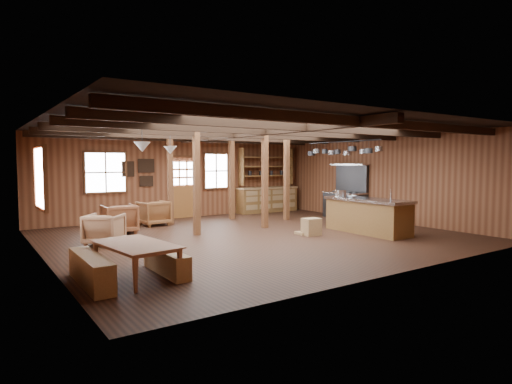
% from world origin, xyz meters
% --- Properties ---
extents(room, '(10.04, 9.04, 2.84)m').
position_xyz_m(room, '(0.00, 0.00, 1.40)').
color(room, black).
rests_on(room, ground).
extents(ceiling_joists, '(9.80, 8.82, 0.18)m').
position_xyz_m(ceiling_joists, '(0.00, 0.18, 2.68)').
color(ceiling_joists, black).
rests_on(ceiling_joists, ceiling).
extents(timber_posts, '(3.95, 2.35, 2.80)m').
position_xyz_m(timber_posts, '(0.52, 2.08, 1.40)').
color(timber_posts, '#462714').
rests_on(timber_posts, floor).
extents(back_door, '(1.02, 0.08, 2.15)m').
position_xyz_m(back_door, '(0.00, 4.45, 0.88)').
color(back_door, brown).
rests_on(back_door, floor).
extents(window_back_left, '(1.32, 0.06, 1.32)m').
position_xyz_m(window_back_left, '(-2.60, 4.46, 1.60)').
color(window_back_left, white).
rests_on(window_back_left, wall_back).
extents(window_back_right, '(1.02, 0.06, 1.32)m').
position_xyz_m(window_back_right, '(1.30, 4.46, 1.60)').
color(window_back_right, white).
rests_on(window_back_right, wall_back).
extents(window_left, '(0.14, 1.24, 1.32)m').
position_xyz_m(window_left, '(-4.96, 0.50, 1.60)').
color(window_left, white).
rests_on(window_left, wall_back).
extents(notice_boards, '(1.08, 0.03, 0.90)m').
position_xyz_m(notice_boards, '(-1.50, 4.46, 1.64)').
color(notice_boards, silver).
rests_on(notice_boards, wall_back).
extents(back_counter, '(2.55, 0.60, 2.45)m').
position_xyz_m(back_counter, '(3.40, 4.20, 0.60)').
color(back_counter, brown).
rests_on(back_counter, floor).
extents(pendant_lamps, '(1.86, 2.36, 0.66)m').
position_xyz_m(pendant_lamps, '(-2.25, 1.00, 2.25)').
color(pendant_lamps, '#29292B').
rests_on(pendant_lamps, ceiling).
extents(pot_rack, '(0.43, 3.00, 0.44)m').
position_xyz_m(pot_rack, '(3.43, 0.34, 2.27)').
color(pot_rack, '#29292B').
rests_on(pot_rack, ceiling).
extents(kitchen_island, '(0.93, 2.52, 1.20)m').
position_xyz_m(kitchen_island, '(2.77, -1.32, 0.48)').
color(kitchen_island, brown).
rests_on(kitchen_island, floor).
extents(step_stool, '(0.53, 0.39, 0.45)m').
position_xyz_m(step_stool, '(1.26, -0.75, 0.22)').
color(step_stool, olive).
rests_on(step_stool, floor).
extents(commercial_range, '(0.79, 1.51, 1.86)m').
position_xyz_m(commercial_range, '(4.65, 1.28, 0.61)').
color(commercial_range, '#29292B').
rests_on(commercial_range, floor).
extents(dining_table, '(1.13, 1.76, 0.58)m').
position_xyz_m(dining_table, '(-3.90, -2.23, 0.29)').
color(dining_table, '#966044').
rests_on(dining_table, floor).
extents(bench_wall, '(0.32, 1.70, 0.47)m').
position_xyz_m(bench_wall, '(-4.65, -2.23, 0.23)').
color(bench_wall, olive).
rests_on(bench_wall, floor).
extents(bench_aisle, '(0.27, 1.47, 0.40)m').
position_xyz_m(bench_aisle, '(-3.40, -2.23, 0.20)').
color(bench_aisle, olive).
rests_on(bench_aisle, floor).
extents(armchair_a, '(0.87, 0.89, 0.78)m').
position_xyz_m(armchair_a, '(-2.82, 2.39, 0.39)').
color(armchair_a, brown).
rests_on(armchair_a, floor).
extents(armchair_b, '(0.88, 0.90, 0.75)m').
position_xyz_m(armchair_b, '(-1.52, 3.29, 0.38)').
color(armchair_b, brown).
rests_on(armchair_b, floor).
extents(armchair_c, '(1.10, 1.10, 0.73)m').
position_xyz_m(armchair_c, '(-3.59, 1.00, 0.36)').
color(armchair_c, brown).
rests_on(armchair_c, floor).
extents(counter_pot, '(0.31, 0.31, 0.18)m').
position_xyz_m(counter_pot, '(2.66, -0.41, 1.03)').
color(counter_pot, '#ACAEB3').
rests_on(counter_pot, kitchen_island).
extents(bowl, '(0.24, 0.24, 0.06)m').
position_xyz_m(bowl, '(2.64, -0.86, 0.97)').
color(bowl, silver).
rests_on(bowl, kitchen_island).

